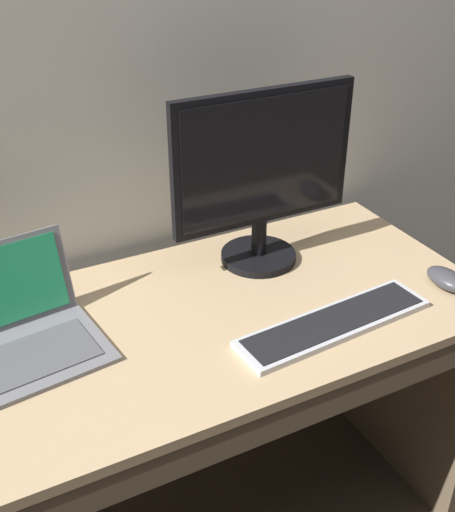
% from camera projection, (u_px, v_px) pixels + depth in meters
% --- Properties ---
extents(desk, '(1.47, 0.65, 0.78)m').
position_uv_depth(desk, '(188.00, 407.00, 1.56)').
color(desk, tan).
rests_on(desk, ground).
extents(laptop_space_gray, '(0.36, 0.32, 0.20)m').
position_uv_depth(laptop_space_gray, '(14.00, 331.00, 1.33)').
color(laptop_space_gray, slate).
rests_on(laptop_space_gray, desk).
extents(external_monitor, '(0.48, 0.20, 0.46)m').
position_uv_depth(external_monitor, '(263.00, 177.00, 1.55)').
color(external_monitor, black).
rests_on(external_monitor, desk).
extents(wired_keyboard, '(0.49, 0.15, 0.02)m').
position_uv_depth(wired_keyboard, '(335.00, 323.00, 1.42)').
color(wired_keyboard, '#BCBCC1').
rests_on(wired_keyboard, desk).
extents(computer_mouse, '(0.07, 0.12, 0.04)m').
position_uv_depth(computer_mouse, '(447.00, 279.00, 1.55)').
color(computer_mouse, '#38383D').
rests_on(computer_mouse, desk).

